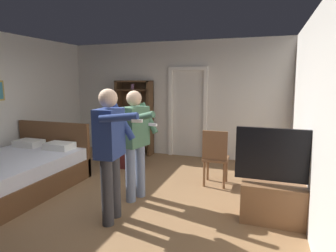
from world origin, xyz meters
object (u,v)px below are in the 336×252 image
at_px(bed, 17,171).
at_px(wooden_chair, 215,155).
at_px(bottle_on_table, 267,142).
at_px(person_striped_shirt, 135,138).
at_px(laptop, 257,145).
at_px(bookshelf, 135,115).
at_px(tv_flatscreen, 281,195).
at_px(suitcase_dark, 117,154).
at_px(person_blue_shirt, 111,147).
at_px(side_table, 257,161).
at_px(suitcase_small, 131,160).

height_order(bed, wooden_chair, bed).
height_order(bottle_on_table, person_striped_shirt, person_striped_shirt).
relative_size(laptop, person_striped_shirt, 0.24).
xyz_separation_m(bookshelf, tv_flatscreen, (3.29, -2.58, -0.60)).
relative_size(bookshelf, suitcase_dark, 3.76).
distance_m(bed, person_blue_shirt, 2.24).
height_order(bookshelf, laptop, bookshelf).
bearing_deg(bottle_on_table, bed, -161.64).
bearing_deg(wooden_chair, person_blue_shirt, -122.33).
height_order(tv_flatscreen, side_table, tv_flatscreen).
distance_m(person_blue_shirt, suitcase_dark, 2.90).
relative_size(bed, bookshelf, 1.12).
bearing_deg(laptop, person_blue_shirt, -133.87).
height_order(laptop, suitcase_dark, laptop).
relative_size(bookshelf, wooden_chair, 1.83).
bearing_deg(side_table, tv_flatscreen, -74.68).
bearing_deg(bottle_on_table, tv_flatscreen, -80.51).
height_order(wooden_chair, suitcase_dark, wooden_chair).
distance_m(tv_flatscreen, wooden_chair, 1.45).
bearing_deg(bed, suitcase_small, 53.28).
xyz_separation_m(bottle_on_table, wooden_chair, (-0.83, -0.09, -0.27)).
bearing_deg(suitcase_dark, person_striped_shirt, -63.74).
relative_size(laptop, bottle_on_table, 1.45).
distance_m(laptop, suitcase_dark, 3.16).
bearing_deg(bottle_on_table, wooden_chair, -173.85).
distance_m(side_table, suitcase_dark, 3.13).
xyz_separation_m(bed, laptop, (3.81, 1.35, 0.45)).
distance_m(person_blue_shirt, suitcase_small, 2.45).
relative_size(bottle_on_table, suitcase_small, 0.57).
bearing_deg(bookshelf, person_blue_shirt, -69.43).
relative_size(bottle_on_table, wooden_chair, 0.28).
distance_m(bottle_on_table, wooden_chair, 0.88).
bearing_deg(person_blue_shirt, wooden_chair, 57.67).
height_order(bookshelf, person_striped_shirt, bookshelf).
height_order(bed, suitcase_small, bed).
distance_m(suitcase_dark, suitcase_small, 0.59).
xyz_separation_m(laptop, wooden_chair, (-0.67, -0.13, -0.21)).
xyz_separation_m(laptop, suitcase_dark, (-3.04, 0.64, -0.59)).
relative_size(bed, suitcase_small, 4.24).
xyz_separation_m(bottle_on_table, person_blue_shirt, (-1.89, -1.76, 0.18)).
relative_size(bookshelf, tv_flatscreen, 1.46).
xyz_separation_m(person_striped_shirt, suitcase_dark, (-1.31, 1.72, -0.81)).
bearing_deg(suitcase_small, laptop, -14.03).
xyz_separation_m(bottle_on_table, person_striped_shirt, (-1.89, -1.03, 0.15)).
relative_size(tv_flatscreen, suitcase_small, 2.58).
xyz_separation_m(tv_flatscreen, wooden_chair, (-1.01, 1.02, 0.17)).
distance_m(laptop, person_blue_shirt, 2.51).
relative_size(side_table, person_blue_shirt, 0.41).
distance_m(wooden_chair, suitcase_dark, 2.52).
height_order(side_table, person_striped_shirt, person_striped_shirt).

